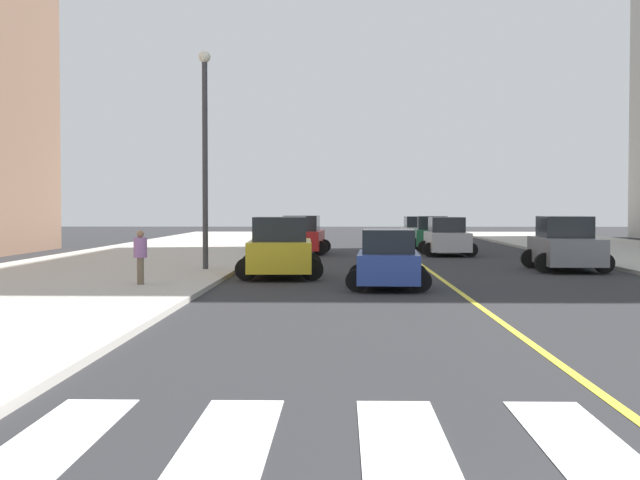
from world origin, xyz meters
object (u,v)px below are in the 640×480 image
car_red_nearest (302,236)px  pedestrian_walking_west (140,255)px  car_blue_fifth (388,261)px  street_lamp (205,142)px  car_yellow_fourth (280,249)px  car_green_third (432,234)px  car_white_second (417,231)px  car_gray_seventh (565,245)px  car_silver_sixth (447,238)px

car_red_nearest → pedestrian_walking_west: bearing=-98.1°
car_blue_fifth → street_lamp: street_lamp is taller
car_yellow_fourth → street_lamp: (-2.91, 2.12, 3.85)m
car_green_third → street_lamp: bearing=64.0°
car_white_second → street_lamp: size_ratio=0.52×
pedestrian_walking_west → car_yellow_fourth: bearing=121.4°
car_gray_seventh → car_white_second: bearing=-80.8°
car_white_second → car_silver_sixth: 14.78m
car_white_second → car_gray_seventh: size_ratio=0.88×
car_white_second → street_lamp: bearing=67.9°
car_green_third → car_blue_fifth: car_green_third is taller
car_red_nearest → car_white_second: 15.51m
car_silver_sixth → street_lamp: size_ratio=0.54×
pedestrian_walking_west → car_gray_seventh: bearing=100.6°
car_green_third → car_silver_sixth: size_ratio=1.01×
car_yellow_fourth → car_silver_sixth: bearing=60.6°
car_green_third → pedestrian_walking_west: (-11.08, -25.51, 0.13)m
car_red_nearest → car_gray_seventh: 15.91m
car_green_third → pedestrian_walking_west: car_green_third is taller
car_blue_fifth → pedestrian_walking_west: 7.32m
car_red_nearest → car_green_third: bearing=38.9°
car_green_third → car_yellow_fourth: size_ratio=0.92×
car_silver_sixth → car_yellow_fourth: bearing=62.9°
car_green_third → car_silver_sixth: bearing=93.7°
car_green_third → car_yellow_fourth: (-7.28, -20.86, 0.08)m
car_red_nearest → car_silver_sixth: bearing=-4.8°
pedestrian_walking_west → car_green_third: bearing=137.1°
car_green_third → street_lamp: size_ratio=0.55×
car_green_third → pedestrian_walking_west: 27.81m
car_white_second → pedestrian_walking_west: (-10.93, -34.03, 0.17)m
car_white_second → car_blue_fifth: 33.73m
car_gray_seventh → pedestrian_walking_west: bearing=31.5°
car_green_third → car_gray_seventh: size_ratio=0.93×
car_red_nearest → car_yellow_fourth: car_yellow_fourth is taller
car_yellow_fourth → car_green_third: bearing=68.2°
car_silver_sixth → car_gray_seventh: (3.27, -10.88, 0.07)m
street_lamp → car_red_nearest: bearing=77.5°
street_lamp → car_gray_seventh: bearing=6.7°
car_white_second → car_green_third: (0.15, -8.52, 0.04)m
car_blue_fifth → car_gray_seventh: size_ratio=0.86×
car_blue_fifth → car_silver_sixth: (3.90, 18.76, 0.08)m
car_green_third → car_yellow_fourth: 22.09m
car_white_second → street_lamp: 29.32m
car_blue_fifth → pedestrian_walking_west: size_ratio=2.53×
car_silver_sixth → car_gray_seventh: 11.36m
car_silver_sixth → car_gray_seventh: car_gray_seventh is taller
car_blue_fifth → street_lamp: size_ratio=0.50×
car_blue_fifth → car_gray_seventh: bearing=50.2°
car_white_second → car_yellow_fourth: size_ratio=0.87×
car_silver_sixth → car_blue_fifth: bearing=78.0°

